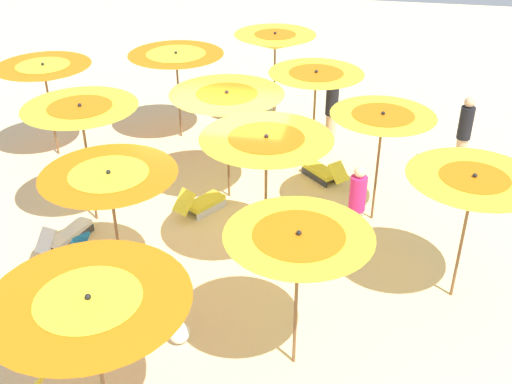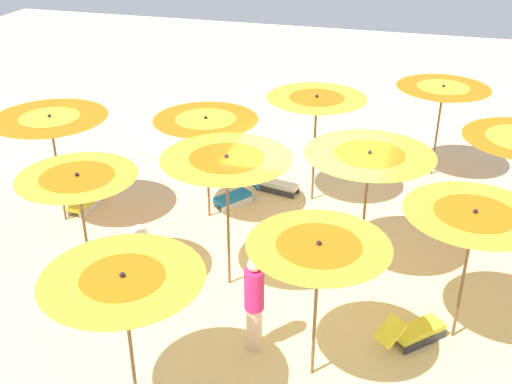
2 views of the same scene
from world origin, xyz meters
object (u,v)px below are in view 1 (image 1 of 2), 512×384
object	(u,v)px
lounger_2	(323,172)
lounger_1	(95,261)
beach_umbrella_10	(81,116)
beach_umbrella_4	(298,248)
beach_umbrella_0	(472,188)
lounger_3	(67,235)
lounger_4	(201,203)
beachgoer_2	(357,205)
beachgoer_1	(464,134)
beach_umbrella_9	(110,184)
beach_umbrella_3	(275,42)
beach_umbrella_2	(316,80)
beach_umbrella_5	(266,149)
beach_umbrella_11	(44,73)
beach_umbrella_7	(176,60)
beach_ball	(179,333)
beachgoer_0	(331,111)
beach_umbrella_1	(382,122)
beach_umbrella_6	(227,103)
beach_umbrella_8	(91,314)

from	to	relation	value
lounger_2	lounger_1	bearing A→B (deg)	93.34
beach_umbrella_10	beach_umbrella_4	bearing A→B (deg)	55.39
beach_umbrella_0	lounger_3	size ratio (longest dim) A/B	1.72
lounger_4	beachgoer_2	world-z (taller)	beachgoer_2
beach_umbrella_4	beachgoer_1	world-z (taller)	beach_umbrella_4
beachgoer_1	beach_umbrella_9	bearing A→B (deg)	145.68
lounger_2	beach_umbrella_3	bearing A→B (deg)	-15.74
beach_umbrella_2	beach_umbrella_5	size ratio (longest dim) A/B	0.91
beach_umbrella_3	beachgoer_2	distance (m)	5.79
beach_umbrella_0	beachgoer_2	xyz separation A→B (m)	(-1.15, -1.67, -1.18)
beach_umbrella_2	beach_umbrella_11	distance (m)	5.99
beach_umbrella_5	beach_umbrella_7	size ratio (longest dim) A/B	1.11
beach_umbrella_10	lounger_4	world-z (taller)	beach_umbrella_10
beach_umbrella_7	beach_umbrella_11	distance (m)	2.98
lounger_4	beach_umbrella_9	bearing A→B (deg)	-162.40
lounger_3	beach_ball	xyz separation A→B (m)	(2.02, 2.78, -0.04)
beach_umbrella_7	beachgoer_1	size ratio (longest dim) A/B	1.27
beach_umbrella_11	beachgoer_0	distance (m)	6.60
beach_umbrella_1	beach_umbrella_9	bearing A→B (deg)	-52.66
beach_umbrella_2	beachgoer_2	world-z (taller)	beach_umbrella_2
beach_umbrella_5	beach_umbrella_6	xyz separation A→B (m)	(-2.15, -1.17, -0.17)
beach_umbrella_0	beach_umbrella_10	world-z (taller)	beach_umbrella_10
beach_umbrella_11	beachgoer_0	world-z (taller)	beach_umbrella_11
beach_umbrella_3	beach_umbrella_8	xyz separation A→B (m)	(10.01, -0.30, -0.11)
lounger_2	beachgoer_2	world-z (taller)	beachgoer_2
beachgoer_1	beachgoer_2	size ratio (longest dim) A/B	1.10
beach_umbrella_7	beachgoer_2	bearing A→B (deg)	49.32
beach_umbrella_6	beach_umbrella_7	size ratio (longest dim) A/B	1.04
beach_umbrella_2	beach_umbrella_9	xyz separation A→B (m)	(5.00, -2.54, -0.04)
beach_umbrella_8	lounger_2	world-z (taller)	beach_umbrella_8
beach_umbrella_8	lounger_4	size ratio (longest dim) A/B	2.03
beach_umbrella_10	beachgoer_1	xyz separation A→B (m)	(-3.42, 7.12, -1.24)
beach_umbrella_7	beachgoer_0	xyz separation A→B (m)	(-0.29, 3.68, -1.09)
beach_umbrella_10	beachgoer_1	bearing A→B (deg)	115.63
lounger_3	beachgoer_1	size ratio (longest dim) A/B	0.74
beach_umbrella_5	beach_umbrella_9	distance (m)	2.48
beach_ball	beachgoer_0	bearing A→B (deg)	168.01
beachgoer_0	beachgoer_2	size ratio (longest dim) A/B	1.03
beach_umbrella_11	beachgoer_2	bearing A→B (deg)	71.48
beach_umbrella_0	beach_umbrella_3	world-z (taller)	beach_umbrella_3
beach_umbrella_6	beach_umbrella_7	distance (m)	3.23
beach_umbrella_9	beach_umbrella_10	size ratio (longest dim) A/B	0.92
beach_umbrella_9	beach_umbrella_10	distance (m)	2.36
beach_umbrella_1	beach_umbrella_5	world-z (taller)	beach_umbrella_5
beachgoer_2	beach_umbrella_11	bearing A→B (deg)	-58.55
beach_umbrella_3	lounger_1	bearing A→B (deg)	-16.00
beach_umbrella_9	lounger_2	bearing A→B (deg)	146.89
beach_umbrella_1	beach_umbrella_3	bearing A→B (deg)	-147.00
beach_umbrella_9	lounger_1	xyz separation A→B (m)	(-0.37, -0.67, -1.81)
beach_umbrella_1	beach_ball	xyz separation A→B (m)	(4.03, -2.68, -1.89)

